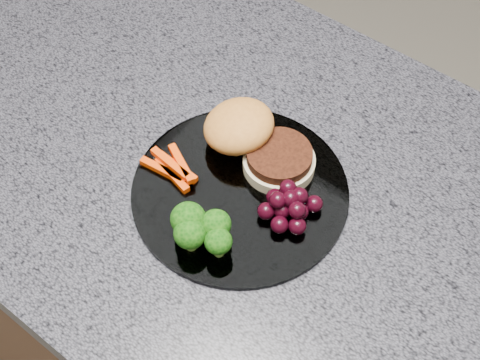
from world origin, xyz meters
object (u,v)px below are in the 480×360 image
grape_bunch (289,206)px  plate (240,191)px  island_cabinet (247,329)px  burger (253,140)px

grape_bunch → plate: bearing=-172.8°
island_cabinet → grape_bunch: grape_bunch is taller
island_cabinet → burger: size_ratio=6.98×
plate → burger: burger is taller
island_cabinet → plate: bearing=-75.9°
burger → plate: bearing=-83.5°
burger → island_cabinet: bearing=-75.4°
plate → burger: size_ratio=1.51×
plate → burger: (-0.02, 0.06, 0.02)m
island_cabinet → grape_bunch: size_ratio=17.52×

